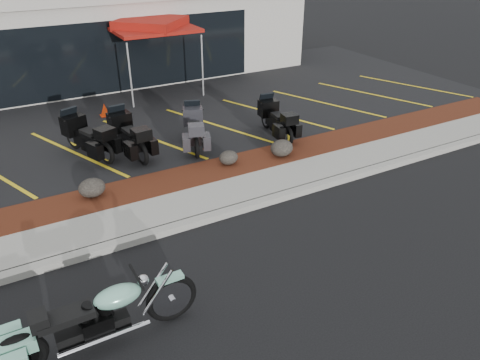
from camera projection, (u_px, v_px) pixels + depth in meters
ground at (242, 237)px, 9.77m from camera, size 90.00×90.00×0.00m
curb at (223, 214)px, 10.43m from camera, size 24.00×0.25×0.15m
sidewalk at (209, 200)px, 10.97m from camera, size 24.00×1.20×0.15m
mulch_bed at (188, 179)px, 11.89m from camera, size 24.00×1.20×0.16m
upper_lot at (125, 114)px, 16.05m from camera, size 26.00×9.60×0.15m
dealership_building at (77, 27)px, 19.97m from camera, size 18.00×8.16×4.00m
boulder_left at (92, 188)px, 10.85m from camera, size 0.62×0.52×0.44m
boulder_mid at (229, 158)px, 12.37m from camera, size 0.52×0.43×0.37m
boulder_right at (282, 148)px, 12.81m from camera, size 0.65×0.54×0.46m
hero_cruiser at (171, 292)px, 7.44m from camera, size 3.23×0.83×1.14m
touring_black_front at (72, 128)px, 13.07m from camera, size 1.50×2.26×1.23m
touring_black_mid at (119, 125)px, 13.26m from camera, size 1.02×2.19×1.23m
touring_grey at (193, 119)px, 13.82m from camera, size 1.41×2.15×1.17m
touring_black_rear at (266, 111)px, 14.47m from camera, size 0.96×2.03×1.14m
traffic_cone at (105, 110)px, 15.63m from camera, size 0.31×0.31×0.43m
popup_canopy at (151, 25)px, 16.97m from camera, size 3.67×3.67×2.71m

